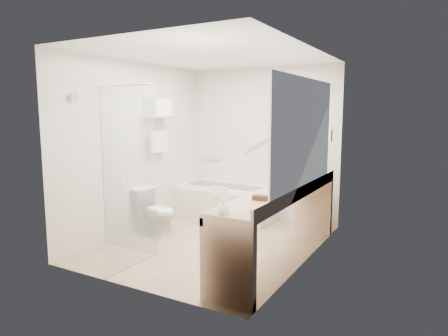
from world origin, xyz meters
The scene contains 25 objects.
floor centered at (0.00, 0.00, 0.00)m, with size 3.20×3.20×0.00m, color tan.
ceiling centered at (0.00, 0.00, 2.50)m, with size 2.60×3.20×0.10m, color white.
wall_back centered at (0.00, 1.60, 1.25)m, with size 2.60×0.10×2.50m, color beige.
wall_front centered at (0.00, -1.60, 1.25)m, with size 2.60×0.10×2.50m, color beige.
wall_left centered at (-1.30, 0.00, 1.25)m, with size 0.10×3.20×2.50m, color beige.
wall_right centered at (1.30, 0.00, 1.25)m, with size 0.10×3.20×2.50m, color beige.
bathtub centered at (-0.50, 1.24, 0.28)m, with size 1.60×0.73×0.59m.
grab_bar_short centered at (-0.95, 1.56, 0.95)m, with size 0.03×0.03×0.40m, color silver.
grab_bar_long centered at (-0.05, 1.56, 1.25)m, with size 0.03×0.03×0.60m, color silver.
shower_enclosure centered at (-0.63, -0.93, 1.07)m, with size 0.96×0.91×2.11m.
towel_shelf centered at (-1.17, 0.35, 1.75)m, with size 0.24×0.55×0.81m.
vanity_counter centered at (1.02, -0.15, 0.64)m, with size 0.55×2.70×0.95m.
sink centered at (1.05, 0.25, 0.82)m, with size 0.40×0.52×0.14m, color white.
faucet centered at (1.20, 0.25, 0.93)m, with size 0.03×0.03×0.14m, color silver.
mirror centered at (1.29, -0.15, 1.55)m, with size 0.02×2.00×1.20m, color silver.
hairdryer_unit centered at (1.25, 1.05, 1.45)m, with size 0.08×0.10×0.18m, color white.
toilet centered at (-0.95, -0.05, 0.33)m, with size 0.38×0.68×0.67m, color white.
amenity_basket centered at (1.01, -0.71, 0.88)m, with size 0.16×0.11×0.05m, color #462A19.
soap_bottle_a centered at (0.96, -1.40, 0.88)m, with size 0.06×0.13×0.06m, color white.
soap_bottle_b centered at (0.94, -1.40, 0.90)m, with size 0.10×0.13×0.10m, color white.
water_bottle_left centered at (1.04, 0.53, 0.94)m, with size 0.06×0.06×0.19m.
water_bottle_mid centered at (0.90, 0.40, 0.95)m, with size 0.07×0.07×0.21m.
water_bottle_right centered at (0.95, 0.48, 0.95)m, with size 0.07×0.07×0.22m.
drinking_glass_near centered at (0.92, 1.03, 0.90)m, with size 0.08×0.08×0.10m, color silver.
drinking_glass_far centered at (1.03, 0.99, 0.89)m, with size 0.07×0.07×0.09m, color silver.
Camera 1 is at (2.70, -4.50, 1.77)m, focal length 32.00 mm.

